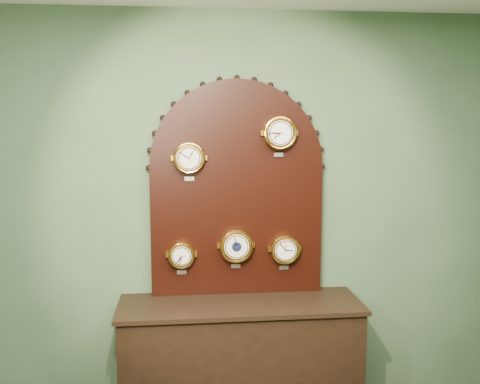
{
  "coord_description": "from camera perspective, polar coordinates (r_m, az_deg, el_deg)",
  "views": [
    {
      "loc": [
        -0.38,
        -1.25,
        2.05
      ],
      "look_at": [
        0.0,
        2.25,
        1.58
      ],
      "focal_mm": 40.31,
      "sensor_mm": 36.0,
      "label": 1
    }
  ],
  "objects": [
    {
      "name": "roman_clock",
      "position": [
        3.64,
        -5.4,
        3.6
      ],
      "size": [
        0.21,
        0.08,
        0.26
      ],
      "color": "gold",
      "rests_on": "display_board"
    },
    {
      "name": "shop_counter",
      "position": [
        3.87,
        0.03,
        -17.63
      ],
      "size": [
        1.6,
        0.5,
        0.8
      ],
      "primitive_type": "cube",
      "color": "black",
      "rests_on": "ground_plane"
    },
    {
      "name": "wall_back",
      "position": [
        3.82,
        -0.4,
        -2.18
      ],
      "size": [
        4.0,
        0.0,
        4.0
      ],
      "primitive_type": "plane",
      "rotation": [
        1.57,
        0.0,
        0.0
      ],
      "color": "#466444",
      "rests_on": "ground"
    },
    {
      "name": "display_board",
      "position": [
        3.74,
        -0.33,
        1.1
      ],
      "size": [
        1.26,
        0.06,
        1.53
      ],
      "color": "black",
      "rests_on": "shop_counter"
    },
    {
      "name": "arabic_clock",
      "position": [
        3.69,
        4.22,
        6.25
      ],
      "size": [
        0.23,
        0.08,
        0.28
      ],
      "color": "gold",
      "rests_on": "display_board"
    },
    {
      "name": "hygrometer",
      "position": [
        3.75,
        -6.22,
        -6.65
      ],
      "size": [
        0.18,
        0.08,
        0.24
      ],
      "color": "gold",
      "rests_on": "display_board"
    },
    {
      "name": "tide_clock",
      "position": [
        3.81,
        4.78,
        -6.07
      ],
      "size": [
        0.21,
        0.08,
        0.26
      ],
      "color": "gold",
      "rests_on": "display_board"
    },
    {
      "name": "barometer",
      "position": [
        3.75,
        -0.4,
        -5.72
      ],
      "size": [
        0.23,
        0.08,
        0.28
      ],
      "color": "gold",
      "rests_on": "display_board"
    }
  ]
}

